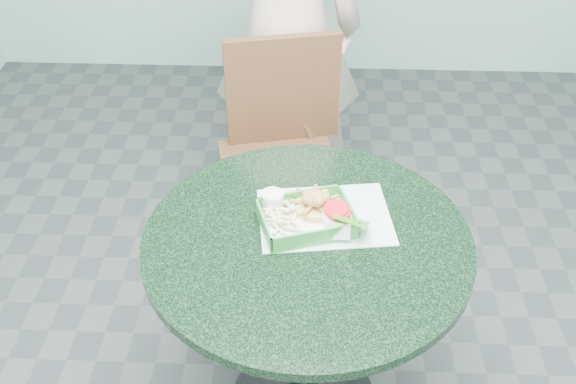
{
  "coord_description": "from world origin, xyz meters",
  "views": [
    {
      "loc": [
        0.0,
        -1.42,
        2.04
      ],
      "look_at": [
        -0.06,
        0.1,
        0.85
      ],
      "focal_mm": 42.0,
      "sensor_mm": 36.0,
      "label": 1
    }
  ],
  "objects_px": {
    "food_basket": "(306,226)",
    "crab_sandwich": "(320,208)",
    "cafe_table": "(306,285)",
    "dining_chair": "(282,140)",
    "sauce_ramekin": "(281,197)"
  },
  "relations": [
    {
      "from": "sauce_ramekin",
      "to": "food_basket",
      "type": "bearing_deg",
      "value": -47.9
    },
    {
      "from": "cafe_table",
      "to": "dining_chair",
      "type": "xyz_separation_m",
      "value": [
        -0.11,
        0.85,
        -0.05
      ]
    },
    {
      "from": "food_basket",
      "to": "crab_sandwich",
      "type": "relative_size",
      "value": 2.13
    },
    {
      "from": "cafe_table",
      "to": "crab_sandwich",
      "type": "distance_m",
      "value": 0.24
    },
    {
      "from": "dining_chair",
      "to": "sauce_ramekin",
      "type": "height_order",
      "value": "dining_chair"
    },
    {
      "from": "cafe_table",
      "to": "crab_sandwich",
      "type": "relative_size",
      "value": 7.7
    },
    {
      "from": "food_basket",
      "to": "crab_sandwich",
      "type": "bearing_deg",
      "value": 47.59
    },
    {
      "from": "sauce_ramekin",
      "to": "cafe_table",
      "type": "bearing_deg",
      "value": -59.45
    },
    {
      "from": "crab_sandwich",
      "to": "food_basket",
      "type": "bearing_deg",
      "value": -132.41
    },
    {
      "from": "dining_chair",
      "to": "food_basket",
      "type": "distance_m",
      "value": 0.83
    },
    {
      "from": "dining_chair",
      "to": "crab_sandwich",
      "type": "height_order",
      "value": "dining_chair"
    },
    {
      "from": "cafe_table",
      "to": "food_basket",
      "type": "bearing_deg",
      "value": 93.91
    },
    {
      "from": "food_basket",
      "to": "sauce_ramekin",
      "type": "relative_size",
      "value": 3.91
    },
    {
      "from": "food_basket",
      "to": "crab_sandwich",
      "type": "height_order",
      "value": "crab_sandwich"
    },
    {
      "from": "food_basket",
      "to": "sauce_ramekin",
      "type": "bearing_deg",
      "value": 132.1
    }
  ]
}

